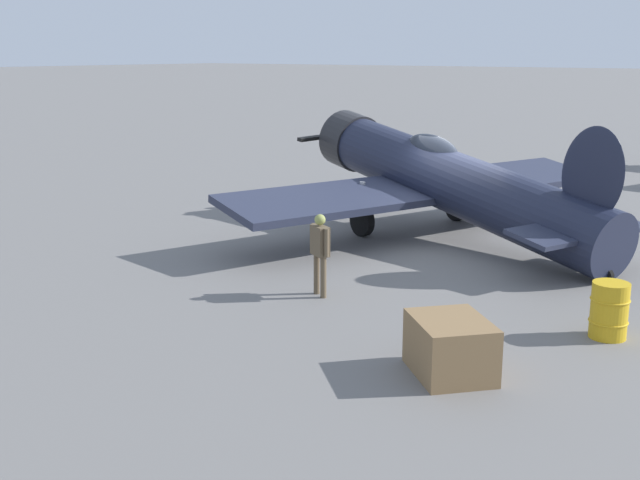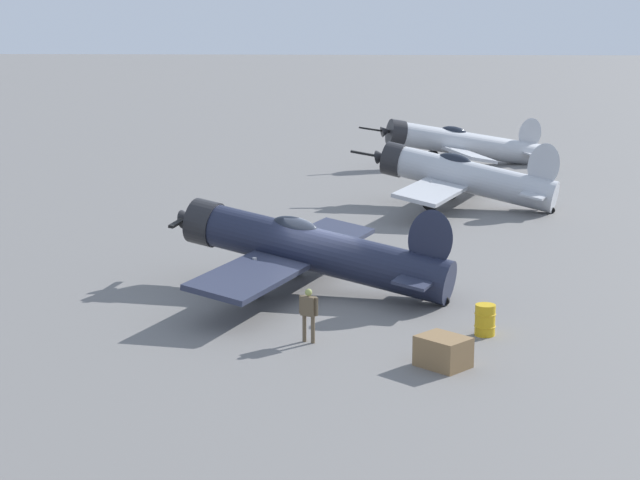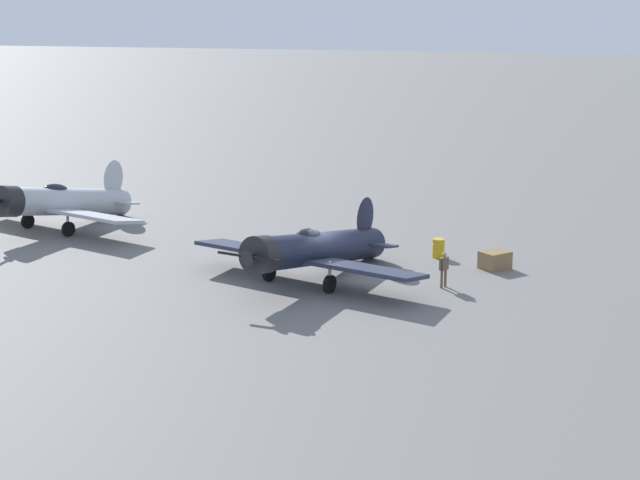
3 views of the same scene
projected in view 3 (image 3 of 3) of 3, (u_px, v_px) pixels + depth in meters
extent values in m
plane|color=slate|center=(320.00, 278.00, 45.11)|extent=(400.00, 400.00, 0.00)
cylinder|color=#1E2338|center=(320.00, 248.00, 44.78)|extent=(9.28, 4.55, 2.80)
cylinder|color=#232326|center=(260.00, 255.00, 41.10)|extent=(1.60, 1.89, 1.72)
cone|color=#232326|center=(250.00, 256.00, 40.56)|extent=(0.83, 0.85, 0.74)
cube|color=black|center=(248.00, 257.00, 40.44)|extent=(0.71, 2.80, 0.19)
ellipsoid|color=black|center=(308.00, 236.00, 43.86)|extent=(1.93, 1.32, 0.92)
cube|color=#282D42|center=(306.00, 259.00, 43.95)|extent=(5.80, 11.39, 0.48)
ellipsoid|color=#1E2338|center=(365.00, 218.00, 47.70)|extent=(1.71, 0.71, 2.18)
cube|color=#282D42|center=(363.00, 242.00, 47.82)|extent=(2.19, 3.57, 0.26)
cylinder|color=#999BA0|center=(330.00, 273.00, 42.67)|extent=(0.14, 0.14, 0.99)
cylinder|color=black|center=(330.00, 284.00, 42.79)|extent=(0.82, 0.46, 0.80)
cylinder|color=#999BA0|center=(269.00, 262.00, 44.48)|extent=(0.14, 0.14, 0.99)
cylinder|color=black|center=(269.00, 272.00, 44.59)|extent=(0.82, 0.46, 0.80)
cylinder|color=black|center=(371.00, 255.00, 48.62)|extent=(0.30, 0.19, 0.28)
cylinder|color=#B7BABF|center=(68.00, 202.00, 54.84)|extent=(8.45, 4.35, 2.89)
cylinder|color=#232326|center=(8.00, 201.00, 51.54)|extent=(1.66, 1.95, 1.77)
ellipsoid|color=black|center=(55.00, 190.00, 53.99)|extent=(1.94, 1.33, 0.96)
cube|color=#ADAFB5|center=(54.00, 209.00, 54.11)|extent=(6.04, 11.77, 0.53)
ellipsoid|color=#B7BABF|center=(113.00, 179.00, 57.43)|extent=(1.77, 0.75, 2.36)
cube|color=#ADAFB5|center=(112.00, 200.00, 57.57)|extent=(2.21, 3.57, 0.28)
cylinder|color=#999BA0|center=(68.00, 220.00, 52.86)|extent=(0.14, 0.14, 1.05)
cylinder|color=black|center=(68.00, 229.00, 52.98)|extent=(0.82, 0.46, 0.80)
cylinder|color=#999BA0|center=(27.00, 212.00, 54.70)|extent=(0.14, 0.14, 1.05)
cylinder|color=black|center=(28.00, 221.00, 54.83)|extent=(0.82, 0.46, 0.80)
cylinder|color=black|center=(121.00, 212.00, 58.33)|extent=(0.30, 0.19, 0.28)
cylinder|color=brown|center=(445.00, 278.00, 43.70)|extent=(0.12, 0.12, 0.80)
cylinder|color=brown|center=(442.00, 279.00, 43.50)|extent=(0.12, 0.12, 0.80)
cube|color=brown|center=(444.00, 264.00, 43.44)|extent=(0.49, 0.39, 0.57)
sphere|color=#8E974C|center=(444.00, 255.00, 43.34)|extent=(0.21, 0.21, 0.21)
cylinder|color=brown|center=(447.00, 262.00, 43.63)|extent=(0.09, 0.09, 0.54)
cylinder|color=brown|center=(440.00, 264.00, 43.24)|extent=(0.09, 0.09, 0.54)
cube|color=olive|center=(495.00, 260.00, 46.64)|extent=(1.65, 1.63, 0.83)
cylinder|color=gold|center=(438.00, 248.00, 48.65)|extent=(0.60, 0.60, 0.94)
torus|color=gold|center=(438.00, 244.00, 48.61)|extent=(0.64, 0.64, 0.04)
torus|color=gold|center=(438.00, 252.00, 48.70)|extent=(0.64, 0.64, 0.04)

